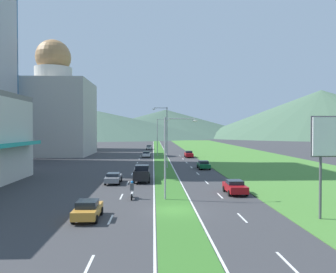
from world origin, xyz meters
name	(u,v)px	position (x,y,z in m)	size (l,w,h in m)	color
ground_plane	(175,211)	(0.00, 0.00, 0.00)	(600.00, 600.00, 0.00)	#38383A
grass_median	(160,155)	(0.00, 60.00, 0.03)	(3.20, 240.00, 0.06)	#387028
grass_verge_right	(238,155)	(20.60, 60.00, 0.03)	(24.00, 240.00, 0.06)	#477F33
lane_dash_left_1	(89,265)	(-5.10, -11.26, 0.01)	(0.16, 2.80, 0.01)	silver
lane_dash_left_2	(111,219)	(-5.10, -2.53, 0.01)	(0.16, 2.80, 0.01)	silver
lane_dash_left_3	(121,197)	(-5.10, 6.21, 0.01)	(0.16, 2.80, 0.01)	silver
lane_dash_left_4	(128,183)	(-5.10, 14.95, 0.01)	(0.16, 2.80, 0.01)	silver
lane_dash_left_5	(132,174)	(-5.10, 23.69, 0.01)	(0.16, 2.80, 0.01)	silver
lane_dash_left_6	(135,168)	(-5.10, 32.42, 0.01)	(0.16, 2.80, 0.01)	silver
lane_dash_left_7	(137,163)	(-5.10, 41.16, 0.01)	(0.16, 2.80, 0.01)	silver
lane_dash_left_8	(139,159)	(-5.10, 49.90, 0.01)	(0.16, 2.80, 0.01)	silver
lane_dash_left_9	(141,156)	(-5.10, 58.64, 0.01)	(0.16, 2.80, 0.01)	silver
lane_dash_right_1	(287,262)	(5.10, -11.26, 0.01)	(0.16, 2.80, 0.01)	silver
lane_dash_right_2	(242,218)	(5.10, -2.53, 0.01)	(0.16, 2.80, 0.01)	silver
lane_dash_right_3	(220,196)	(5.10, 6.21, 0.01)	(0.16, 2.80, 0.01)	silver
lane_dash_right_4	(207,182)	(5.10, 14.95, 0.01)	(0.16, 2.80, 0.01)	silver
lane_dash_right_5	(198,174)	(5.10, 23.69, 0.01)	(0.16, 2.80, 0.01)	silver
lane_dash_right_6	(191,167)	(5.10, 32.42, 0.01)	(0.16, 2.80, 0.01)	silver
lane_dash_right_7	(187,163)	(5.10, 41.16, 0.01)	(0.16, 2.80, 0.01)	silver
lane_dash_right_8	(183,159)	(5.10, 49.90, 0.01)	(0.16, 2.80, 0.01)	silver
lane_dash_right_9	(180,156)	(5.10, 58.64, 0.01)	(0.16, 2.80, 0.01)	silver
edge_line_median_left	(154,156)	(-1.75, 60.00, 0.01)	(0.16, 240.00, 0.01)	silver
edge_line_median_right	(167,155)	(1.75, 60.00, 0.01)	(0.16, 240.00, 0.01)	silver
domed_building	(54,111)	(-28.58, 63.50, 11.81)	(19.73, 19.73, 30.86)	#B7B2A8
midrise_colored	(65,118)	(-31.77, 87.31, 10.63)	(16.82, 16.82, 21.27)	beige
hill_far_left	(98,124)	(-48.68, 259.16, 11.17)	(209.50, 209.50, 22.34)	#3D5647
hill_far_center	(166,123)	(10.08, 297.59, 12.97)	(188.62, 188.62, 25.95)	#3D5647
hill_far_right	(321,114)	(138.66, 248.07, 19.90)	(211.63, 211.63, 39.79)	#47664C
street_lamp_near	(169,151)	(-0.26, 4.44, 4.76)	(3.31, 0.29, 8.09)	#99999E
street_lamp_mid	(166,134)	(0.37, 31.49, 6.12)	(2.71, 0.34, 10.85)	#99999E
street_lamp_far	(159,135)	(-0.45, 58.57, 5.52)	(3.15, 0.28, 9.58)	#99999E
car_0	(113,178)	(-6.93, 14.85, 0.70)	(1.94, 4.59, 1.33)	slate
car_1	(204,165)	(6.93, 29.82, 0.73)	(1.99, 4.24, 1.41)	#0C5128
car_2	(189,154)	(6.88, 53.78, 0.81)	(1.96, 4.76, 1.60)	maroon
car_3	(149,147)	(-3.26, 87.24, 0.76)	(1.98, 4.07, 1.47)	#B2B2B7
car_4	(146,154)	(-3.53, 55.24, 0.73)	(2.03, 4.32, 1.41)	silver
car_5	(88,210)	(-6.86, -2.40, 0.75)	(1.91, 4.03, 1.47)	#C6842D
car_6	(235,187)	(6.90, 7.18, 0.75)	(2.03, 4.17, 1.44)	maroon
pickup_truck_0	(142,174)	(-3.36, 16.56, 0.98)	(2.18, 5.40, 2.00)	black
motorcycle_rider	(132,191)	(-3.94, 5.03, 0.75)	(0.36, 2.00, 1.80)	black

